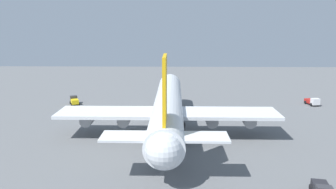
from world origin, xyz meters
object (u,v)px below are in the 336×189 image
at_px(cargo_airplane, 168,106).
at_px(fuel_truck, 313,101).
at_px(safety_cone_nose, 181,103).
at_px(maintenance_van, 74,101).
at_px(cargo_loader, 322,189).

distance_m(cargo_airplane, fuel_truck, 50.91).
bearing_deg(safety_cone_nose, maintenance_van, 91.15).
bearing_deg(cargo_airplane, cargo_loader, -140.80).
xyz_separation_m(cargo_loader, fuel_truck, (53.77, -20.87, 0.04)).
distance_m(cargo_airplane, maintenance_van, 39.34).
relative_size(fuel_truck, maintenance_van, 1.19).
bearing_deg(fuel_truck, cargo_loader, 158.78).
height_order(cargo_loader, fuel_truck, fuel_truck).
height_order(cargo_airplane, cargo_loader, cargo_airplane).
relative_size(cargo_airplane, safety_cone_nose, 85.91).
xyz_separation_m(fuel_truck, safety_cone_nose, (0.15, 40.01, -0.83)).
bearing_deg(fuel_truck, safety_cone_nose, 89.79).
bearing_deg(safety_cone_nose, fuel_truck, -90.21).
xyz_separation_m(cargo_airplane, cargo_loader, (-27.57, -22.49, -4.99)).
distance_m(cargo_loader, maintenance_van, 74.35).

